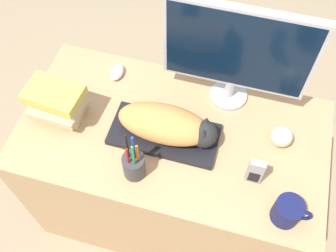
{
  "coord_description": "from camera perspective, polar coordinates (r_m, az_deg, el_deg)",
  "views": [
    {
      "loc": [
        0.19,
        -0.43,
        1.97
      ],
      "look_at": [
        -0.01,
        0.3,
        0.79
      ],
      "focal_mm": 42.0,
      "sensor_mm": 36.0,
      "label": 1
    }
  ],
  "objects": [
    {
      "name": "desk",
      "position": [
        1.78,
        0.47,
        -7.13
      ],
      "size": [
        1.15,
        0.62,
        0.73
      ],
      "color": "tan",
      "rests_on": "ground_plane"
    },
    {
      "name": "phone",
      "position": [
        1.34,
        12.54,
        -6.52
      ],
      "size": [
        0.05,
        0.03,
        0.12
      ],
      "color": "#99999E",
      "rests_on": "desk"
    },
    {
      "name": "monitor",
      "position": [
        1.38,
        10.05,
        10.48
      ],
      "size": [
        0.52,
        0.15,
        0.44
      ],
      "color": "#B7B7BC",
      "rests_on": "desk"
    },
    {
      "name": "baseball",
      "position": [
        1.46,
        16.17,
        -1.45
      ],
      "size": [
        0.08,
        0.08,
        0.08
      ],
      "color": "beige",
      "rests_on": "desk"
    },
    {
      "name": "cat",
      "position": [
        1.38,
        0.27,
        0.13
      ],
      "size": [
        0.36,
        0.15,
        0.12
      ],
      "color": "#D18C47",
      "rests_on": "keyboard"
    },
    {
      "name": "computer_mouse",
      "position": [
        1.62,
        -7.44,
        7.75
      ],
      "size": [
        0.05,
        0.08,
        0.03
      ],
      "color": "silver",
      "rests_on": "desk"
    },
    {
      "name": "book_stack",
      "position": [
        1.49,
        -15.69,
        3.34
      ],
      "size": [
        0.21,
        0.15,
        0.15
      ],
      "color": "#C6B284",
      "rests_on": "desk"
    },
    {
      "name": "keyboard",
      "position": [
        1.44,
        -0.54,
        -1.22
      ],
      "size": [
        0.4,
        0.19,
        0.02
      ],
      "color": "black",
      "rests_on": "desk"
    },
    {
      "name": "coffee_mug",
      "position": [
        1.33,
        17.03,
        -11.76
      ],
      "size": [
        0.12,
        0.09,
        0.09
      ],
      "color": "#141947",
      "rests_on": "desk"
    },
    {
      "name": "pen_cup",
      "position": [
        1.33,
        -4.99,
        -5.64
      ],
      "size": [
        0.08,
        0.08,
        0.23
      ],
      "color": "#38383D",
      "rests_on": "desk"
    }
  ]
}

